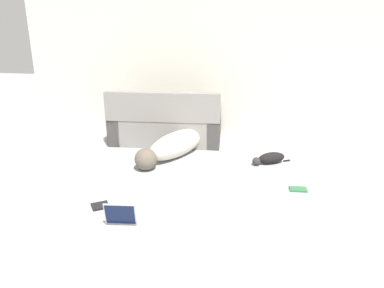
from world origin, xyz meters
name	(u,v)px	position (x,y,z in m)	size (l,w,h in m)	color
ground_plane	(213,284)	(0.00, 0.00, 0.00)	(20.00, 20.00, 0.00)	#999EA3
wall_back	(234,63)	(0.00, 3.97, 1.25)	(7.22, 0.06, 2.51)	beige
couch	(166,125)	(-1.07, 3.36, 0.29)	(1.83, 0.85, 0.90)	gray
dog	(172,146)	(-0.83, 2.66, 0.18)	(0.99, 1.54, 0.38)	beige
cat	(270,158)	(0.59, 2.63, 0.08)	(0.57, 0.34, 0.17)	black
laptop_open	(119,223)	(-0.99, 0.65, 0.09)	(0.35, 0.34, 0.27)	#B7B7BC
book_green	(298,189)	(0.89, 1.81, 0.01)	(0.21, 0.13, 0.02)	#2D663D
book_black	(100,206)	(-1.36, 1.08, 0.01)	(0.24, 0.24, 0.02)	black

